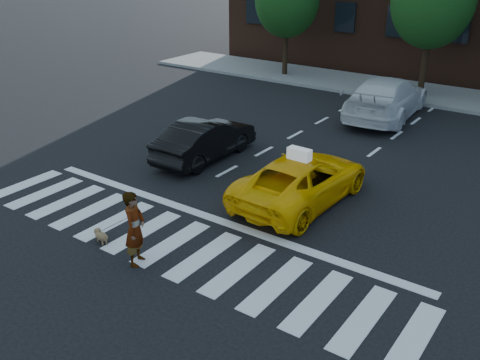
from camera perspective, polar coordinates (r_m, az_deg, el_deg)
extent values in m
plane|color=black|center=(13.28, -7.26, -6.72)|extent=(120.00, 120.00, 0.00)
cube|color=silver|center=(13.27, -7.27, -6.69)|extent=(13.00, 2.40, 0.01)
cube|color=silver|center=(14.33, -2.98, -4.07)|extent=(12.00, 0.30, 0.01)
cube|color=slate|center=(27.77, 17.95, 8.93)|extent=(30.00, 4.00, 0.15)
cylinder|color=black|center=(29.78, 4.87, 14.00)|extent=(0.28, 0.28, 3.25)
ellipsoid|color=#11370F|center=(29.47, 5.04, 18.61)|extent=(3.38, 3.38, 3.89)
cylinder|color=black|center=(26.80, 19.09, 12.02)|extent=(0.28, 0.28, 3.55)
ellipsoid|color=#11370F|center=(26.44, 19.88, 17.57)|extent=(3.69, 3.69, 4.25)
imported|color=#FFB805|center=(15.07, 6.58, 0.07)|extent=(2.38, 4.87, 1.33)
imported|color=black|center=(18.07, -3.76, 4.36)|extent=(1.53, 4.18, 1.37)
imported|color=silver|center=(23.34, 15.35, 8.51)|extent=(2.87, 6.04, 1.70)
imported|color=#999999|center=(12.21, -11.16, -5.09)|extent=(0.65, 0.77, 1.80)
ellipsoid|color=olive|center=(13.55, -14.55, -5.83)|extent=(0.44, 0.30, 0.22)
sphere|color=olive|center=(13.67, -14.97, -5.30)|extent=(0.20, 0.20, 0.17)
sphere|color=olive|center=(13.74, -15.09, -5.30)|extent=(0.09, 0.09, 0.08)
cylinder|color=olive|center=(13.36, -14.18, -5.94)|extent=(0.12, 0.06, 0.10)
sphere|color=olive|center=(13.67, -14.79, -5.06)|extent=(0.07, 0.07, 0.06)
sphere|color=olive|center=(13.63, -15.19, -5.19)|extent=(0.07, 0.07, 0.06)
cylinder|color=olive|center=(13.68, -14.91, -6.15)|extent=(0.05, 0.05, 0.11)
cylinder|color=olive|center=(13.72, -14.55, -6.02)|extent=(0.05, 0.05, 0.11)
cylinder|color=olive|center=(13.49, -14.45, -6.54)|extent=(0.05, 0.05, 0.11)
cylinder|color=olive|center=(13.53, -14.08, -6.41)|extent=(0.05, 0.05, 0.11)
cube|color=white|center=(14.60, 6.35, 2.77)|extent=(0.66, 0.30, 0.32)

